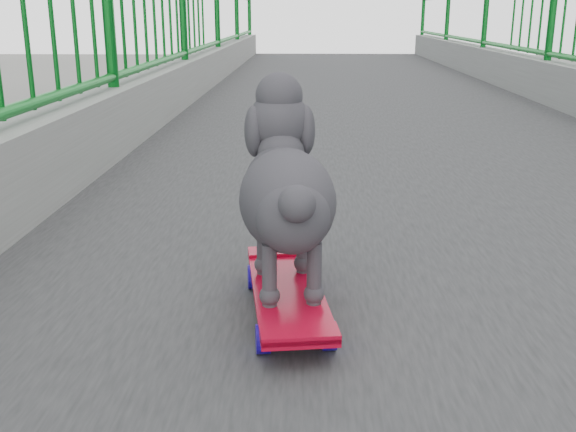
# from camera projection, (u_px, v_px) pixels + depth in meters

# --- Properties ---
(skateboard) EXTENTS (0.22, 0.53, 0.07)m
(skateboard) POSITION_uv_depth(u_px,v_px,m) (287.00, 295.00, 1.50)
(skateboard) COLOR red
(skateboard) RESTS_ON footbridge
(poodle) EXTENTS (0.25, 0.50, 0.41)m
(poodle) POSITION_uv_depth(u_px,v_px,m) (286.00, 188.00, 1.46)
(poodle) COLOR #272529
(poodle) RESTS_ON skateboard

